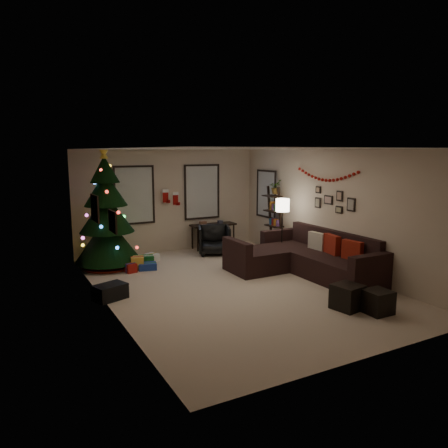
{
  "coord_description": "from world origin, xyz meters",
  "views": [
    {
      "loc": [
        -4.12,
        -7.24,
        2.66
      ],
      "look_at": [
        0.1,
        0.6,
        1.15
      ],
      "focal_mm": 34.66,
      "sensor_mm": 36.0,
      "label": 1
    }
  ],
  "objects_px": {
    "sofa": "(304,259)",
    "desk_chair": "(214,240)",
    "desk": "(213,227)",
    "christmas_tree": "(107,218)",
    "bookshelf": "(275,221)"
  },
  "relations": [
    {
      "from": "christmas_tree",
      "to": "bookshelf",
      "type": "xyz_separation_m",
      "value": [
        4.17,
        -0.7,
        -0.3
      ]
    },
    {
      "from": "bookshelf",
      "to": "desk_chair",
      "type": "bearing_deg",
      "value": 155.13
    },
    {
      "from": "desk_chair",
      "to": "desk",
      "type": "bearing_deg",
      "value": 88.01
    },
    {
      "from": "christmas_tree",
      "to": "desk_chair",
      "type": "distance_m",
      "value": 2.84
    },
    {
      "from": "sofa",
      "to": "bookshelf",
      "type": "xyz_separation_m",
      "value": [
        0.5,
        1.88,
        0.54
      ]
    },
    {
      "from": "sofa",
      "to": "desk_chair",
      "type": "height_order",
      "value": "sofa"
    },
    {
      "from": "christmas_tree",
      "to": "sofa",
      "type": "relative_size",
      "value": 0.89
    },
    {
      "from": "desk_chair",
      "to": "sofa",
      "type": "bearing_deg",
      "value": -46.95
    },
    {
      "from": "sofa",
      "to": "bookshelf",
      "type": "bearing_deg",
      "value": 74.99
    },
    {
      "from": "bookshelf",
      "to": "sofa",
      "type": "bearing_deg",
      "value": -105.01
    },
    {
      "from": "christmas_tree",
      "to": "desk_chair",
      "type": "height_order",
      "value": "christmas_tree"
    },
    {
      "from": "bookshelf",
      "to": "christmas_tree",
      "type": "bearing_deg",
      "value": 170.49
    },
    {
      "from": "desk",
      "to": "bookshelf",
      "type": "height_order",
      "value": "bookshelf"
    },
    {
      "from": "christmas_tree",
      "to": "desk",
      "type": "height_order",
      "value": "christmas_tree"
    },
    {
      "from": "christmas_tree",
      "to": "desk_chair",
      "type": "xyz_separation_m",
      "value": [
        2.73,
        -0.03,
        -0.78
      ]
    }
  ]
}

